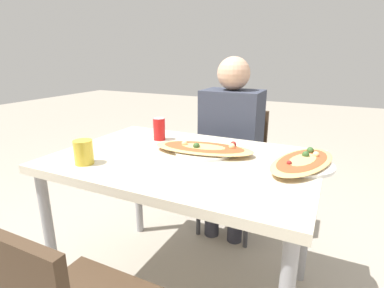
% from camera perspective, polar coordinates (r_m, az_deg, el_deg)
% --- Properties ---
extents(ground_plane, '(14.00, 14.00, 0.00)m').
position_cam_1_polar(ground_plane, '(1.81, -1.34, -25.80)').
color(ground_plane, '#9E9384').
extents(dining_table, '(1.21, 0.82, 0.76)m').
position_cam_1_polar(dining_table, '(1.44, -1.52, -5.43)').
color(dining_table, beige).
rests_on(dining_table, ground_plane).
extents(chair_far_seated, '(0.40, 0.40, 0.85)m').
position_cam_1_polar(chair_far_seated, '(2.14, 8.09, -3.46)').
color(chair_far_seated, '#3F2D1E').
rests_on(chair_far_seated, ground_plane).
extents(person_seated, '(0.37, 0.28, 1.21)m').
position_cam_1_polar(person_seated, '(1.97, 7.36, 1.64)').
color(person_seated, '#2D2D38').
rests_on(person_seated, ground_plane).
extents(pizza_main, '(0.52, 0.28, 0.06)m').
position_cam_1_polar(pizza_main, '(1.46, 2.21, -0.93)').
color(pizza_main, white).
rests_on(pizza_main, dining_table).
extents(soda_can, '(0.07, 0.07, 0.12)m').
position_cam_1_polar(soda_can, '(1.69, -6.27, 2.85)').
color(soda_can, red).
rests_on(soda_can, dining_table).
extents(drink_glass, '(0.08, 0.08, 0.11)m').
position_cam_1_polar(drink_glass, '(1.39, -19.94, -1.46)').
color(drink_glass, gold).
rests_on(drink_glass, dining_table).
extents(pizza_second, '(0.31, 0.49, 0.06)m').
position_cam_1_polar(pizza_second, '(1.37, 20.30, -3.24)').
color(pizza_second, white).
rests_on(pizza_second, dining_table).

